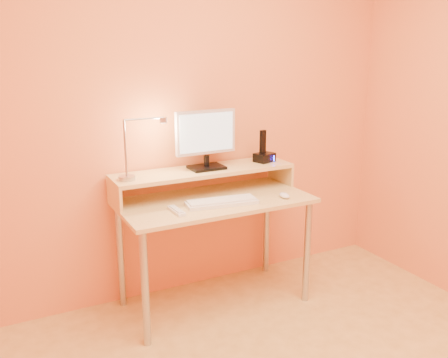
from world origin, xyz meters
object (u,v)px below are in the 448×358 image
monitor_panel (206,132)px  keyboard (222,203)px  remote_control (176,211)px  lamp_base (127,178)px  phone_dock (264,157)px  mouse (284,195)px

monitor_panel → keyboard: size_ratio=0.94×
remote_control → lamp_base: bearing=128.4°
monitor_panel → remote_control: (-0.33, -0.29, -0.39)m
monitor_panel → keyboard: 0.48m
lamp_base → keyboard: 0.58m
monitor_panel → remote_control: 0.58m
phone_dock → monitor_panel: bearing=161.6°
phone_dock → remote_control: phone_dock is taller
monitor_panel → mouse: monitor_panel is taller
monitor_panel → keyboard: bearing=-97.0°
mouse → phone_dock: bearing=86.6°
lamp_base → phone_dock: (0.97, 0.03, 0.02)m
lamp_base → remote_control: bearing=-50.0°
remote_control → monitor_panel: bearing=40.1°
phone_dock → keyboard: (-0.46, -0.27, -0.18)m
mouse → remote_control: 0.71m
keyboard → mouse: 0.42m
lamp_base → remote_control: 0.37m
keyboard → remote_control: keyboard is taller
phone_dock → mouse: phone_dock is taller
phone_dock → remote_control: (-0.76, -0.28, -0.18)m
lamp_base → phone_dock: size_ratio=0.77×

